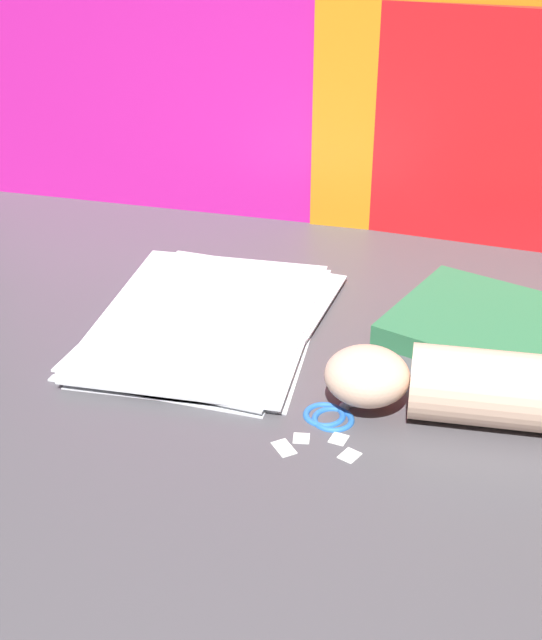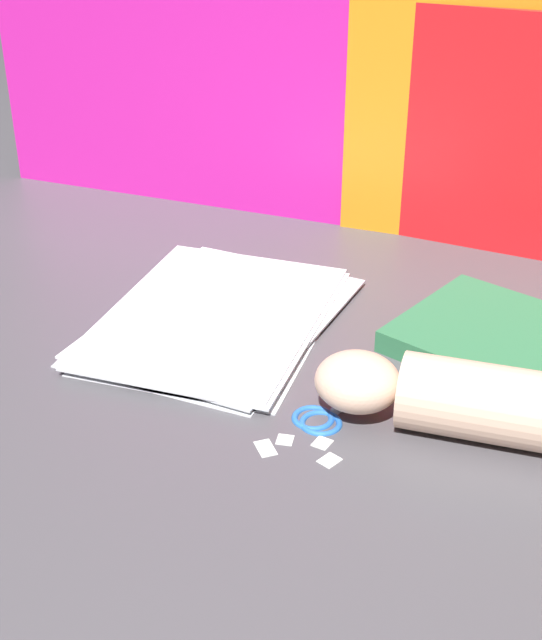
# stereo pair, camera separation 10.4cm
# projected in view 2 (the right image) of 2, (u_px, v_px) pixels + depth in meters

# --- Properties ---
(ground_plane) EXTENTS (6.00, 6.00, 0.00)m
(ground_plane) POSITION_uv_depth(u_px,v_px,m) (302.00, 358.00, 1.08)
(ground_plane) COLOR #4C494F
(backdrop_panel_left) EXTENTS (0.87, 0.02, 0.53)m
(backdrop_panel_left) POSITION_uv_depth(u_px,v_px,m) (235.00, 50.00, 1.39)
(backdrop_panel_left) COLOR #D81E9E
(backdrop_panel_left) RESTS_ON ground_plane
(backdrop_panel_center) EXTENTS (0.81, 0.08, 0.35)m
(backdrop_panel_center) POSITION_uv_depth(u_px,v_px,m) (380.00, 121.00, 1.35)
(backdrop_panel_center) COLOR red
(backdrop_panel_center) RESTS_ON ground_plane
(paper_stack) EXTENTS (0.29, 0.38, 0.02)m
(paper_stack) POSITION_uv_depth(u_px,v_px,m) (218.00, 318.00, 1.16)
(paper_stack) COLOR white
(paper_stack) RESTS_ON ground_plane
(book_closed) EXTENTS (0.27, 0.27, 0.03)m
(book_closed) POSITION_uv_depth(u_px,v_px,m) (495.00, 337.00, 1.10)
(book_closed) COLOR #2D7247
(book_closed) RESTS_ON ground_plane
(scissors) EXTENTS (0.13, 0.16, 0.01)m
(scissors) POSITION_uv_depth(u_px,v_px,m) (336.00, 408.00, 0.98)
(scissors) COLOR silver
(scissors) RESTS_ON ground_plane
(hand_forearm) EXTENTS (0.28, 0.10, 0.08)m
(hand_forearm) POSITION_uv_depth(u_px,v_px,m) (449.00, 397.00, 0.93)
(hand_forearm) COLOR beige
(hand_forearm) RESTS_ON ground_plane
(paper_scrap_near) EXTENTS (0.02, 0.03, 0.00)m
(paper_scrap_near) POSITION_uv_depth(u_px,v_px,m) (330.00, 460.00, 0.91)
(paper_scrap_near) COLOR white
(paper_scrap_near) RESTS_ON ground_plane
(paper_scrap_mid) EXTENTS (0.03, 0.03, 0.00)m
(paper_scrap_mid) POSITION_uv_depth(u_px,v_px,m) (266.00, 448.00, 0.92)
(paper_scrap_mid) COLOR white
(paper_scrap_mid) RESTS_ON ground_plane
(paper_scrap_far) EXTENTS (0.02, 0.02, 0.00)m
(paper_scrap_far) POSITION_uv_depth(u_px,v_px,m) (322.00, 443.00, 0.93)
(paper_scrap_far) COLOR white
(paper_scrap_far) RESTS_ON ground_plane
(paper_scrap_side) EXTENTS (0.02, 0.02, 0.00)m
(paper_scrap_side) POSITION_uv_depth(u_px,v_px,m) (285.00, 440.00, 0.94)
(paper_scrap_side) COLOR white
(paper_scrap_side) RESTS_ON ground_plane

